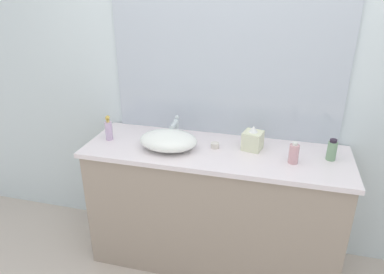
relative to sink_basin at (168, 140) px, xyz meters
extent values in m
cube|color=silver|center=(0.34, 0.37, 0.38)|extent=(6.00, 0.06, 2.60)
cube|color=gray|center=(0.29, 0.05, -0.50)|extent=(1.61, 0.51, 0.83)
cube|color=silver|center=(0.29, 0.05, -0.07)|extent=(1.65, 0.55, 0.03)
cube|color=#B2BCC6|center=(0.29, 0.33, 0.57)|extent=(1.50, 0.01, 1.25)
ellipsoid|color=white|center=(0.00, 0.00, 0.00)|extent=(0.36, 0.28, 0.11)
cylinder|color=silver|center=(0.00, 0.17, 0.01)|extent=(0.03, 0.03, 0.13)
cylinder|color=silver|center=(0.00, 0.12, 0.06)|extent=(0.03, 0.11, 0.03)
sphere|color=silver|center=(0.00, 0.19, 0.08)|extent=(0.03, 0.03, 0.03)
cylinder|color=#C7AACD|center=(-0.42, 0.03, 0.01)|extent=(0.05, 0.05, 0.12)
cylinder|color=tan|center=(-0.42, 0.03, 0.08)|extent=(0.02, 0.02, 0.02)
sphere|color=gold|center=(-0.42, 0.03, 0.10)|extent=(0.03, 0.03, 0.03)
cylinder|color=gold|center=(-0.42, 0.02, 0.10)|extent=(0.01, 0.02, 0.01)
cylinder|color=gray|center=(0.97, 0.10, 0.00)|extent=(0.05, 0.05, 0.11)
cylinder|color=#2A1F2D|center=(0.97, 0.10, 0.07)|extent=(0.04, 0.04, 0.02)
cylinder|color=#D49C9F|center=(0.76, 0.00, 0.00)|extent=(0.06, 0.06, 0.11)
cylinder|color=silver|center=(0.76, 0.00, 0.07)|extent=(0.03, 0.03, 0.02)
cube|color=beige|center=(0.51, 0.13, 0.00)|extent=(0.14, 0.14, 0.12)
cone|color=white|center=(0.51, 0.13, 0.08)|extent=(0.06, 0.06, 0.04)
cylinder|color=beige|center=(0.28, 0.08, -0.04)|extent=(0.05, 0.05, 0.03)
camera|label=1|loc=(0.65, -1.91, 0.91)|focal=33.19mm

